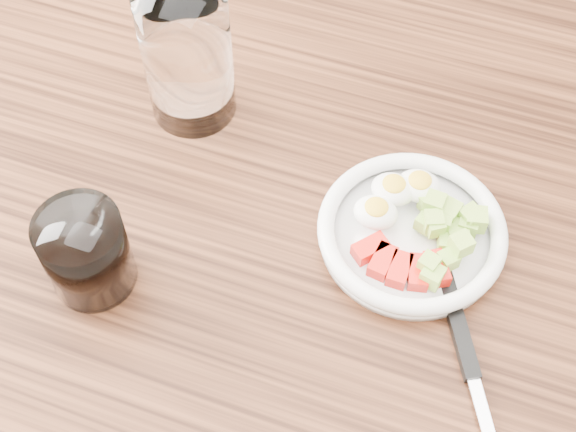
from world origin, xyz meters
The scene contains 5 objects.
dining_table centered at (0.00, 0.00, 0.67)m, with size 1.50×0.90×0.77m.
bowl centered at (0.11, 0.04, 0.79)m, with size 0.19×0.19×0.05m.
fork centered at (0.19, -0.06, 0.78)m, with size 0.12×0.21×0.01m.
water_glass centered at (-0.16, 0.13, 0.85)m, with size 0.09×0.09×0.17m, color white.
coffee_glass centered at (-0.17, -0.10, 0.82)m, with size 0.08×0.08×0.09m.
Camera 1 is at (0.13, -0.39, 1.45)m, focal length 50.00 mm.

